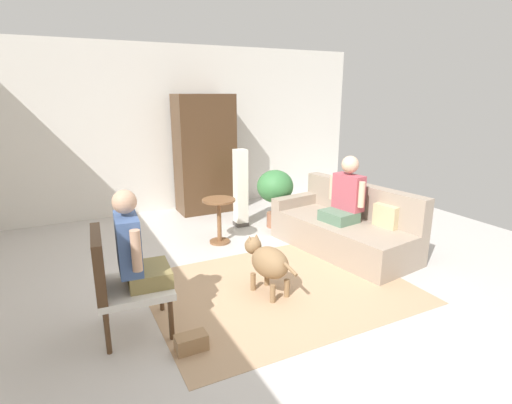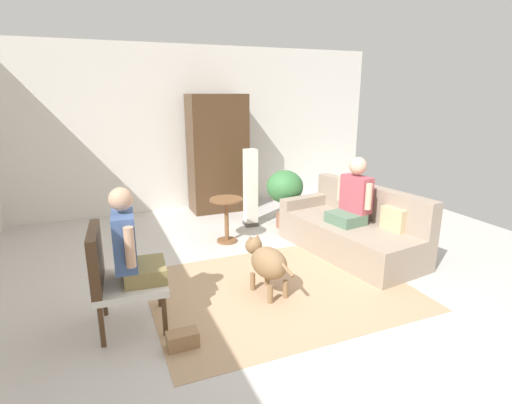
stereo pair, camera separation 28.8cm
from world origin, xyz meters
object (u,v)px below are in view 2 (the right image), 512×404
object	(u,v)px
armchair	(114,272)
armoire_cabinet	(218,154)
couch	(352,230)
column_lamp	(251,189)
round_end_table	(226,215)
handbag	(183,340)
dog	(267,262)
person_on_armchair	(131,245)
person_on_couch	(353,197)
potted_plant	(285,190)

from	to	relation	value
armchair	armoire_cabinet	world-z (taller)	armoire_cabinet
couch	column_lamp	xyz separation A→B (m)	(-0.84, 1.50, 0.30)
round_end_table	armoire_cabinet	distance (m)	1.74
handbag	armoire_cabinet	bearing A→B (deg)	68.27
dog	handbag	bearing A→B (deg)	-150.29
dog	couch	bearing A→B (deg)	22.26
armchair	person_on_armchair	bearing A→B (deg)	-4.46
person_on_couch	column_lamp	world-z (taller)	person_on_couch
couch	person_on_couch	size ratio (longest dim) A/B	2.44
potted_plant	couch	bearing A→B (deg)	-72.26
person_on_armchair	dog	xyz separation A→B (m)	(1.33, 0.09, -0.42)
round_end_table	column_lamp	xyz separation A→B (m)	(0.58, 0.54, 0.20)
couch	handbag	world-z (taller)	couch
person_on_couch	dog	xyz separation A→B (m)	(-1.46, -0.59, -0.40)
couch	round_end_table	size ratio (longest dim) A/B	3.27
round_end_table	column_lamp	world-z (taller)	column_lamp
armchair	column_lamp	distance (m)	3.06
column_lamp	person_on_couch	bearing A→B (deg)	-62.32
couch	person_on_armchair	xyz separation A→B (m)	(-2.82, -0.70, 0.48)
couch	dog	size ratio (longest dim) A/B	2.66
dog	handbag	world-z (taller)	dog
person_on_armchair	column_lamp	distance (m)	2.97
dog	armoire_cabinet	distance (m)	3.25
handbag	couch	bearing A→B (deg)	25.40
potted_plant	armoire_cabinet	world-z (taller)	armoire_cabinet
person_on_armchair	armoire_cabinet	world-z (taller)	armoire_cabinet
couch	handbag	xyz separation A→B (m)	(-2.52, -1.20, -0.22)
armchair	person_on_couch	bearing A→B (deg)	12.66
couch	round_end_table	bearing A→B (deg)	145.97
armoire_cabinet	person_on_couch	bearing A→B (deg)	-68.79
armchair	couch	bearing A→B (deg)	12.96
column_lamp	armoire_cabinet	xyz separation A→B (m)	(-0.20, 1.04, 0.41)
column_lamp	round_end_table	bearing A→B (deg)	-136.78
person_on_couch	armoire_cabinet	world-z (taller)	armoire_cabinet
couch	column_lamp	distance (m)	1.74
armoire_cabinet	potted_plant	bearing A→B (deg)	-64.10
round_end_table	person_on_couch	bearing A→B (deg)	-35.44
potted_plant	handbag	distance (m)	3.26
couch	dog	bearing A→B (deg)	-157.74
person_on_couch	round_end_table	size ratio (longest dim) A/B	1.34
column_lamp	handbag	distance (m)	3.22
person_on_armchair	armoire_cabinet	size ratio (longest dim) A/B	0.42
round_end_table	dog	distance (m)	1.57
armchair	potted_plant	distance (m)	3.21
armchair	column_lamp	xyz separation A→B (m)	(2.14, 2.18, 0.06)
person_on_couch	armoire_cabinet	xyz separation A→B (m)	(-0.99, 2.56, 0.25)
handbag	potted_plant	bearing A→B (deg)	48.45
couch	dog	xyz separation A→B (m)	(-1.49, -0.61, 0.06)
person_on_couch	armoire_cabinet	size ratio (longest dim) A/B	0.42
person_on_armchair	person_on_couch	bearing A→B (deg)	13.59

